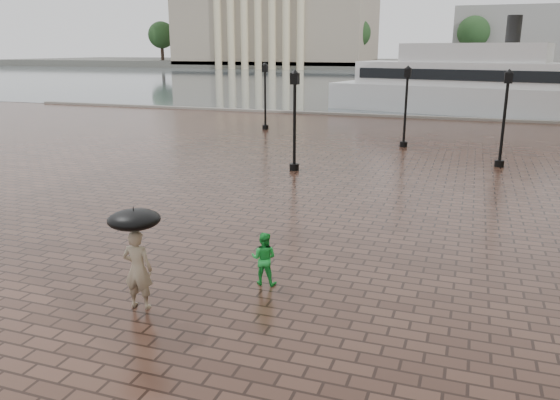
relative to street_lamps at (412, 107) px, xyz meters
name	(u,v)px	position (x,y,z in m)	size (l,w,h in m)	color
ground	(394,263)	(1.60, -17.60, -2.33)	(300.00, 300.00, 0.00)	#39231A
harbour_water	(466,80)	(1.60, 74.40, -2.33)	(240.00, 240.00, 0.00)	#464F55
quay_edge	(451,119)	(1.60, 14.40, -2.33)	(80.00, 0.60, 0.30)	slate
far_shore	(471,64)	(1.60, 142.40, -1.33)	(300.00, 60.00, 2.00)	#4C4C47
museum	(277,19)	(-53.40, 127.01, 11.58)	(57.00, 32.50, 26.00)	gray
far_trees	(473,32)	(1.60, 120.40, 7.09)	(188.00, 8.00, 13.50)	#2D2119
street_lamps	(412,107)	(0.00, 0.00, 0.00)	(21.44, 14.44, 4.40)	black
adult_pedestrian	(138,269)	(-3.27, -21.97, -1.44)	(0.65, 0.42, 1.77)	gray
child_pedestrian	(264,258)	(-1.17, -19.92, -1.68)	(0.63, 0.49, 1.29)	green
ferry_near	(472,85)	(2.89, 19.56, 0.10)	(25.26, 11.28, 8.06)	silver
umbrella	(134,220)	(-3.27, -21.97, -0.33)	(1.10, 1.10, 1.16)	black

